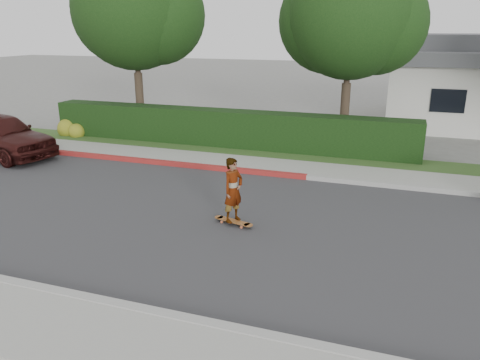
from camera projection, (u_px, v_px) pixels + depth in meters
The scene contains 14 objects.
ground at pixel (234, 224), 11.46m from camera, with size 120.00×120.00×0.00m, color slate.
road at pixel (234, 224), 11.46m from camera, with size 60.00×8.00×0.01m, color #2D2D30.
curb_near at pixel (151, 313), 7.75m from camera, with size 60.00×0.20×0.15m, color #9E9E99.
sidewalk_near at pixel (121, 347), 6.95m from camera, with size 60.00×1.60×0.12m, color gray.
curb_far at pixel (276, 174), 15.13m from camera, with size 60.00×0.20×0.15m, color #9E9E99.
curb_red_section at pixel (140, 161), 16.67m from camera, with size 12.00×0.21×0.15m, color maroon.
sidewalk_far at pixel (283, 167), 15.94m from camera, with size 60.00×1.60×0.12m, color gray.
planting_strip at pixel (293, 156), 17.38m from camera, with size 60.00×1.60×0.10m, color #2D4C1E.
hedge at pixel (223, 129), 18.63m from camera, with size 15.00×1.00×1.50m, color black.
flowering_shrub at pixel (71, 130), 20.50m from camera, with size 1.40×1.00×0.90m.
tree_left at pixel (136, 11), 19.96m from camera, with size 5.99×5.21×8.00m.
tree_center at pixel (351, 19), 17.75m from camera, with size 5.66×4.84×7.44m.
skateboard at pixel (233, 221), 11.38m from camera, with size 1.10×0.49×0.10m.
skateboarder at pixel (233, 190), 11.13m from camera, with size 0.58×0.38×1.58m, color white.
Camera 1 is at (3.57, -9.94, 4.58)m, focal length 35.00 mm.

